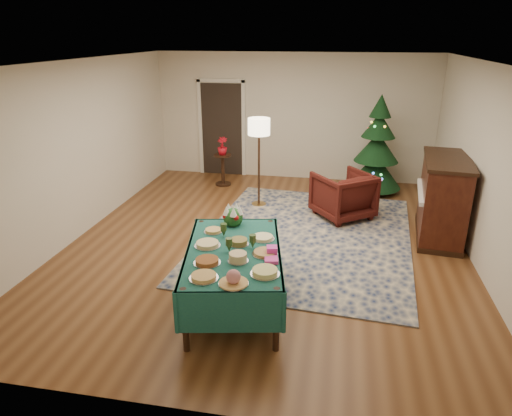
% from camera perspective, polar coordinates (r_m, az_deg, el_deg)
% --- Properties ---
extents(room_shell, '(7.00, 7.00, 7.00)m').
position_cam_1_polar(room_shell, '(6.71, 1.45, 6.23)').
color(room_shell, '#593319').
rests_on(room_shell, ground).
extents(doorway, '(1.08, 0.04, 2.16)m').
position_cam_1_polar(doorway, '(10.42, -4.29, 10.11)').
color(doorway, black).
rests_on(doorway, ground).
extents(rug, '(3.54, 4.45, 0.02)m').
position_cam_1_polar(rug, '(7.40, 6.37, -3.50)').
color(rug, '#13224A').
rests_on(rug, ground).
extents(buffet_table, '(1.44, 2.06, 0.73)m').
position_cam_1_polar(buffet_table, '(5.34, -2.83, -6.63)').
color(buffet_table, black).
rests_on(buffet_table, ground).
extents(platter_0, '(0.30, 0.30, 0.05)m').
position_cam_1_polar(platter_0, '(4.71, -6.55, -8.54)').
color(platter_0, silver).
rests_on(platter_0, buffet_table).
extents(platter_1, '(0.30, 0.30, 0.16)m').
position_cam_1_polar(platter_1, '(4.57, -2.84, -8.79)').
color(platter_1, silver).
rests_on(platter_1, buffet_table).
extents(platter_2, '(0.31, 0.31, 0.06)m').
position_cam_1_polar(platter_2, '(4.75, 1.13, -7.99)').
color(platter_2, silver).
rests_on(platter_2, buffet_table).
extents(platter_3, '(0.30, 0.30, 0.05)m').
position_cam_1_polar(platter_3, '(5.00, -6.14, -6.64)').
color(platter_3, silver).
rests_on(platter_3, buffet_table).
extents(platter_4, '(0.23, 0.23, 0.10)m').
position_cam_1_polar(platter_4, '(5.00, -2.26, -6.20)').
color(platter_4, silver).
rests_on(platter_4, buffet_table).
extents(platter_5, '(0.29, 0.29, 0.04)m').
position_cam_1_polar(platter_5, '(5.16, 1.10, -5.64)').
color(platter_5, silver).
rests_on(platter_5, buffet_table).
extents(platter_6, '(0.31, 0.31, 0.05)m').
position_cam_1_polar(platter_6, '(5.38, -6.09, -4.52)').
color(platter_6, silver).
rests_on(platter_6, buffet_table).
extents(platter_7, '(0.24, 0.24, 0.07)m').
position_cam_1_polar(platter_7, '(5.38, -2.18, -4.27)').
color(platter_7, silver).
rests_on(platter_7, buffet_table).
extents(platter_8, '(0.28, 0.28, 0.04)m').
position_cam_1_polar(platter_8, '(5.52, 0.88, -3.73)').
color(platter_8, silver).
rests_on(platter_8, buffet_table).
extents(platter_9, '(0.24, 0.24, 0.04)m').
position_cam_1_polar(platter_9, '(5.74, -5.36, -2.84)').
color(platter_9, silver).
rests_on(platter_9, buffet_table).
extents(goblet_0, '(0.08, 0.08, 0.17)m').
position_cam_1_polar(goblet_0, '(5.58, -4.07, -2.72)').
color(goblet_0, '#2D471E').
rests_on(goblet_0, buffet_table).
extents(goblet_1, '(0.08, 0.08, 0.17)m').
position_cam_1_polar(goblet_1, '(5.26, -0.42, -4.17)').
color(goblet_1, '#2D471E').
rests_on(goblet_1, buffet_table).
extents(goblet_2, '(0.08, 0.08, 0.17)m').
position_cam_1_polar(goblet_2, '(5.19, -3.38, -4.59)').
color(goblet_2, '#2D471E').
rests_on(goblet_2, buffet_table).
extents(napkin_stack, '(0.17, 0.17, 0.04)m').
position_cam_1_polar(napkin_stack, '(5.01, 1.93, -6.51)').
color(napkin_stack, '#F443B1').
rests_on(napkin_stack, buffet_table).
extents(gift_box, '(0.14, 0.14, 0.10)m').
position_cam_1_polar(gift_box, '(5.14, 2.00, -5.35)').
color(gift_box, '#ED41BE').
rests_on(gift_box, buffet_table).
extents(centerpiece, '(0.26, 0.27, 0.30)m').
position_cam_1_polar(centerpiece, '(5.90, -2.89, -0.95)').
color(centerpiece, '#1E4C1E').
rests_on(centerpiece, buffet_table).
extents(armchair, '(1.19, 1.18, 0.90)m').
position_cam_1_polar(armchair, '(8.11, 10.84, 1.84)').
color(armchair, '#3F110D').
rests_on(armchair, ground).
extents(floor_lamp, '(0.40, 0.40, 1.65)m').
position_cam_1_polar(floor_lamp, '(8.30, 0.37, 9.46)').
color(floor_lamp, '#A57F3F').
rests_on(floor_lamp, ground).
extents(side_table, '(0.37, 0.37, 0.67)m').
position_cam_1_polar(side_table, '(9.78, -4.16, 4.73)').
color(side_table, black).
rests_on(side_table, ground).
extents(potted_plant, '(0.21, 0.37, 0.21)m').
position_cam_1_polar(potted_plant, '(9.67, -4.23, 7.27)').
color(potted_plant, '#B80D1A').
rests_on(potted_plant, side_table).
extents(christmas_tree, '(1.29, 1.29, 1.97)m').
position_cam_1_polar(christmas_tree, '(9.53, 14.86, 7.12)').
color(christmas_tree, black).
rests_on(christmas_tree, ground).
extents(piano, '(0.86, 1.56, 1.29)m').
position_cam_1_polar(piano, '(7.71, 22.27, 1.01)').
color(piano, black).
rests_on(piano, ground).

